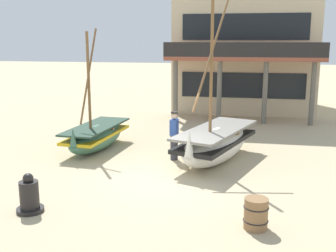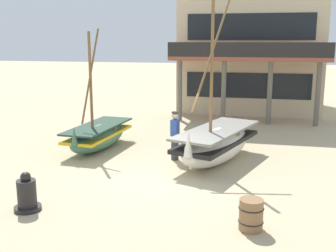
{
  "view_description": "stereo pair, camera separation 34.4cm",
  "coord_description": "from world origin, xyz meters",
  "px_view_note": "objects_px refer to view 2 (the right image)",
  "views": [
    {
      "loc": [
        2.39,
        -11.29,
        4.07
      ],
      "look_at": [
        0.0,
        1.0,
        1.4
      ],
      "focal_mm": 43.48,
      "sensor_mm": 36.0,
      "label": 1
    },
    {
      "loc": [
        2.73,
        -11.22,
        4.07
      ],
      "look_at": [
        0.0,
        1.0,
        1.4
      ],
      "focal_mm": 43.48,
      "sensor_mm": 36.0,
      "label": 2
    }
  ],
  "objects_px": {
    "fishing_boat_centre_large": "(98,135)",
    "capstan_winch": "(27,195)",
    "fisherman_by_hull": "(175,136)",
    "fishing_boat_near_left": "(217,143)",
    "wooden_barrel": "(251,215)",
    "harbor_building_main": "(251,28)"
  },
  "relations": [
    {
      "from": "wooden_barrel",
      "to": "harbor_building_main",
      "type": "distance_m",
      "value": 17.22
    },
    {
      "from": "fishing_boat_near_left",
      "to": "capstan_winch",
      "type": "distance_m",
      "value": 6.45
    },
    {
      "from": "fisherman_by_hull",
      "to": "harbor_building_main",
      "type": "height_order",
      "value": "harbor_building_main"
    },
    {
      "from": "capstan_winch",
      "to": "wooden_barrel",
      "type": "bearing_deg",
      "value": 1.31
    },
    {
      "from": "fisherman_by_hull",
      "to": "capstan_winch",
      "type": "distance_m",
      "value": 5.62
    },
    {
      "from": "fishing_boat_near_left",
      "to": "wooden_barrel",
      "type": "bearing_deg",
      "value": -75.5
    },
    {
      "from": "fishing_boat_near_left",
      "to": "capstan_winch",
      "type": "xyz_separation_m",
      "value": [
        -4.06,
        -5.0,
        -0.26
      ]
    },
    {
      "from": "fishing_boat_centre_large",
      "to": "wooden_barrel",
      "type": "xyz_separation_m",
      "value": [
        5.8,
        -5.59,
        -0.17
      ]
    },
    {
      "from": "fisherman_by_hull",
      "to": "capstan_winch",
      "type": "relative_size",
      "value": 1.74
    },
    {
      "from": "fishing_boat_near_left",
      "to": "fishing_boat_centre_large",
      "type": "height_order",
      "value": "fishing_boat_near_left"
    },
    {
      "from": "fisherman_by_hull",
      "to": "wooden_barrel",
      "type": "distance_m",
      "value": 5.54
    },
    {
      "from": "wooden_barrel",
      "to": "fishing_boat_near_left",
      "type": "bearing_deg",
      "value": 104.5
    },
    {
      "from": "wooden_barrel",
      "to": "harbor_building_main",
      "type": "height_order",
      "value": "harbor_building_main"
    },
    {
      "from": "fishing_boat_near_left",
      "to": "wooden_barrel",
      "type": "distance_m",
      "value": 5.05
    },
    {
      "from": "fisherman_by_hull",
      "to": "fishing_boat_centre_large",
      "type": "bearing_deg",
      "value": 166.19
    },
    {
      "from": "fisherman_by_hull",
      "to": "wooden_barrel",
      "type": "bearing_deg",
      "value": -60.92
    },
    {
      "from": "fishing_boat_near_left",
      "to": "harbor_building_main",
      "type": "relative_size",
      "value": 0.58
    },
    {
      "from": "fisherman_by_hull",
      "to": "harbor_building_main",
      "type": "relative_size",
      "value": 0.18
    },
    {
      "from": "fisherman_by_hull",
      "to": "wooden_barrel",
      "type": "height_order",
      "value": "fisherman_by_hull"
    },
    {
      "from": "fishing_boat_near_left",
      "to": "fishing_boat_centre_large",
      "type": "xyz_separation_m",
      "value": [
        -4.53,
        0.71,
        -0.12
      ]
    },
    {
      "from": "fishing_boat_centre_large",
      "to": "capstan_winch",
      "type": "height_order",
      "value": "fishing_boat_centre_large"
    },
    {
      "from": "fishing_boat_centre_large",
      "to": "harbor_building_main",
      "type": "height_order",
      "value": "harbor_building_main"
    }
  ]
}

